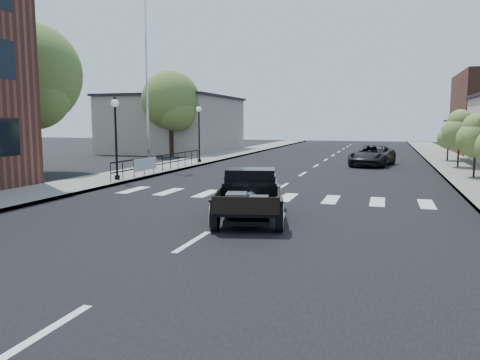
% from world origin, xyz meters
% --- Properties ---
extents(ground, '(120.00, 120.00, 0.00)m').
position_xyz_m(ground, '(0.00, 0.00, 0.00)').
color(ground, black).
rests_on(ground, ground).
extents(road, '(14.00, 80.00, 0.02)m').
position_xyz_m(road, '(0.00, 15.00, 0.01)').
color(road, black).
rests_on(road, ground).
extents(road_markings, '(12.00, 60.00, 0.06)m').
position_xyz_m(road_markings, '(0.00, 10.00, 0.00)').
color(road_markings, silver).
rests_on(road_markings, ground).
extents(sidewalk_left, '(3.00, 80.00, 0.15)m').
position_xyz_m(sidewalk_left, '(-8.50, 15.00, 0.07)').
color(sidewalk_left, gray).
rests_on(sidewalk_left, ground).
extents(sidewalk_right, '(3.00, 80.00, 0.15)m').
position_xyz_m(sidewalk_right, '(8.50, 15.00, 0.07)').
color(sidewalk_right, gray).
rests_on(sidewalk_right, ground).
extents(low_building_left, '(10.00, 12.00, 5.00)m').
position_xyz_m(low_building_left, '(-15.00, 28.00, 2.50)').
color(low_building_left, '#A09786').
rests_on(low_building_left, ground).
extents(railing, '(0.08, 10.00, 1.00)m').
position_xyz_m(railing, '(-7.30, 10.00, 0.65)').
color(railing, black).
rests_on(railing, sidewalk_left).
extents(banner, '(0.04, 2.20, 0.60)m').
position_xyz_m(banner, '(-7.22, 8.00, 0.45)').
color(banner, silver).
rests_on(banner, sidewalk_left).
extents(lamp_post_b, '(0.36, 0.36, 3.79)m').
position_xyz_m(lamp_post_b, '(-7.60, 6.00, 2.05)').
color(lamp_post_b, black).
rests_on(lamp_post_b, sidewalk_left).
extents(lamp_post_c, '(0.36, 0.36, 3.79)m').
position_xyz_m(lamp_post_c, '(-7.60, 16.00, 2.05)').
color(lamp_post_c, black).
rests_on(lamp_post_c, sidewalk_left).
extents(flagpole, '(0.12, 0.12, 11.39)m').
position_xyz_m(flagpole, '(-9.20, 12.00, 5.85)').
color(flagpole, silver).
rests_on(flagpole, sidewalk_left).
extents(big_tree_near, '(5.48, 5.48, 8.05)m').
position_xyz_m(big_tree_near, '(-14.00, 8.00, 4.02)').
color(big_tree_near, '#526B2D').
rests_on(big_tree_near, ground).
extents(big_tree_far, '(4.69, 4.69, 6.89)m').
position_xyz_m(big_tree_far, '(-12.50, 22.00, 3.45)').
color(big_tree_far, '#526B2D').
rests_on(big_tree_far, ground).
extents(small_tree_c, '(1.77, 1.77, 2.95)m').
position_xyz_m(small_tree_c, '(8.30, 11.92, 1.62)').
color(small_tree_c, olive).
rests_on(small_tree_c, sidewalk_right).
extents(small_tree_d, '(1.95, 1.95, 3.25)m').
position_xyz_m(small_tree_d, '(8.30, 17.27, 1.78)').
color(small_tree_d, olive).
rests_on(small_tree_d, sidewalk_right).
extents(small_tree_e, '(1.49, 1.49, 2.49)m').
position_xyz_m(small_tree_e, '(8.30, 22.26, 1.39)').
color(small_tree_e, olive).
rests_on(small_tree_e, sidewalk_right).
extents(hotrod_pickup, '(2.91, 4.63, 1.49)m').
position_xyz_m(hotrod_pickup, '(0.56, -0.11, 0.74)').
color(hotrod_pickup, black).
rests_on(hotrod_pickup, ground).
extents(second_car, '(3.09, 5.10, 1.32)m').
position_xyz_m(second_car, '(3.40, 18.13, 0.66)').
color(second_car, black).
rests_on(second_car, ground).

